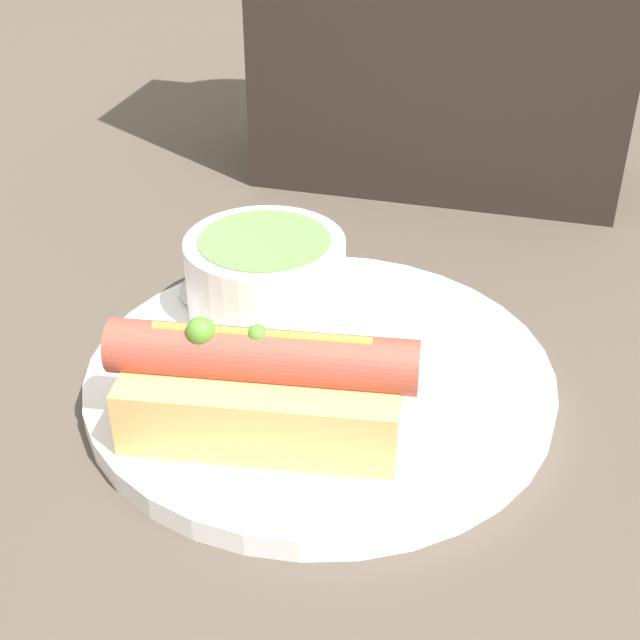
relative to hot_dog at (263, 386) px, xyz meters
The scene contains 5 objects.
ground_plane 0.07m from the hot_dog, 75.83° to the left, with size 4.00×4.00×0.00m, color #4C4238.
dinner_plate 0.07m from the hot_dog, 75.83° to the left, with size 0.28×0.28×0.01m.
hot_dog is the anchor object (origin of this frame).
soup_bowl 0.12m from the hot_dog, 107.30° to the left, with size 0.10×0.10×0.05m.
spoon 0.12m from the hot_dog, 126.15° to the left, with size 0.10×0.15×0.01m.
Camera 1 is at (0.11, -0.41, 0.32)m, focal length 50.00 mm.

